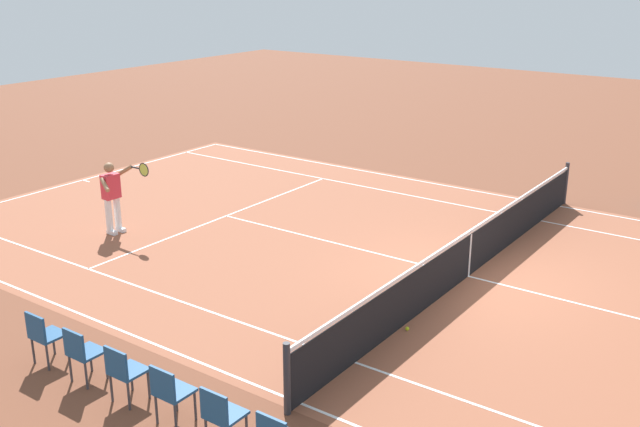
{
  "coord_description": "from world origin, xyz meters",
  "views": [
    {
      "loc": [
        -5.43,
        12.66,
        5.81
      ],
      "look_at": [
        3.08,
        0.71,
        0.9
      ],
      "focal_mm": 41.64,
      "sensor_mm": 36.0,
      "label": 1
    }
  ],
  "objects_px": {
    "tennis_player_near": "(113,194)",
    "tennis_ball": "(407,329)",
    "spectator_chair_2": "(221,413)",
    "spectator_chair_3": "(170,390)",
    "spectator_chair_6": "(44,334)",
    "tennis_net": "(469,253)",
    "spectator_chair_5": "(82,351)",
    "spectator_chair_4": "(124,370)"
  },
  "relations": [
    {
      "from": "tennis_player_near",
      "to": "tennis_ball",
      "type": "xyz_separation_m",
      "value": [
        -7.81,
        0.37,
        -0.9
      ]
    },
    {
      "from": "spectator_chair_2",
      "to": "spectator_chair_3",
      "type": "relative_size",
      "value": 1.0
    },
    {
      "from": "tennis_player_near",
      "to": "spectator_chair_6",
      "type": "xyz_separation_m",
      "value": [
        -3.84,
        4.55,
        -0.41
      ]
    },
    {
      "from": "tennis_player_near",
      "to": "spectator_chair_6",
      "type": "distance_m",
      "value": 5.97
    },
    {
      "from": "tennis_net",
      "to": "tennis_player_near",
      "type": "height_order",
      "value": "tennis_player_near"
    },
    {
      "from": "spectator_chair_2",
      "to": "spectator_chair_5",
      "type": "xyz_separation_m",
      "value": [
        2.72,
        0.0,
        0.0
      ]
    },
    {
      "from": "tennis_net",
      "to": "spectator_chair_3",
      "type": "xyz_separation_m",
      "value": [
        1.1,
        6.89,
        0.03
      ]
    },
    {
      "from": "tennis_ball",
      "to": "spectator_chair_6",
      "type": "relative_size",
      "value": 0.08
    },
    {
      "from": "tennis_player_near",
      "to": "tennis_ball",
      "type": "relative_size",
      "value": 25.71
    },
    {
      "from": "spectator_chair_5",
      "to": "spectator_chair_6",
      "type": "bearing_deg",
      "value": 0.0
    },
    {
      "from": "tennis_player_near",
      "to": "spectator_chair_5",
      "type": "distance_m",
      "value": 6.59
    },
    {
      "from": "tennis_ball",
      "to": "spectator_chair_2",
      "type": "distance_m",
      "value": 4.22
    },
    {
      "from": "spectator_chair_6",
      "to": "tennis_net",
      "type": "bearing_deg",
      "value": -119.02
    },
    {
      "from": "tennis_ball",
      "to": "spectator_chair_4",
      "type": "distance_m",
      "value": 4.73
    },
    {
      "from": "tennis_player_near",
      "to": "spectator_chair_3",
      "type": "bearing_deg",
      "value": 145.27
    },
    {
      "from": "tennis_net",
      "to": "tennis_ball",
      "type": "xyz_separation_m",
      "value": [
        -0.14,
        2.71,
        -0.46
      ]
    },
    {
      "from": "tennis_player_near",
      "to": "spectator_chair_4",
      "type": "height_order",
      "value": "tennis_player_near"
    },
    {
      "from": "tennis_player_near",
      "to": "spectator_chair_5",
      "type": "bearing_deg",
      "value": 136.22
    },
    {
      "from": "spectator_chair_3",
      "to": "spectator_chair_4",
      "type": "bearing_deg",
      "value": 0.0
    },
    {
      "from": "spectator_chair_2",
      "to": "spectator_chair_6",
      "type": "relative_size",
      "value": 1.0
    },
    {
      "from": "tennis_ball",
      "to": "spectator_chair_5",
      "type": "xyz_separation_m",
      "value": [
        3.06,
        4.18,
        0.49
      ]
    },
    {
      "from": "spectator_chair_5",
      "to": "spectator_chair_6",
      "type": "distance_m",
      "value": 0.91
    },
    {
      "from": "spectator_chair_2",
      "to": "spectator_chair_4",
      "type": "xyz_separation_m",
      "value": [
        1.81,
        0.0,
        0.0
      ]
    },
    {
      "from": "spectator_chair_3",
      "to": "tennis_player_near",
      "type": "bearing_deg",
      "value": -34.73
    },
    {
      "from": "spectator_chair_2",
      "to": "tennis_net",
      "type": "bearing_deg",
      "value": -91.6
    },
    {
      "from": "tennis_player_near",
      "to": "tennis_ball",
      "type": "distance_m",
      "value": 7.87
    },
    {
      "from": "spectator_chair_3",
      "to": "spectator_chair_6",
      "type": "bearing_deg",
      "value": 0.0
    },
    {
      "from": "tennis_ball",
      "to": "spectator_chair_2",
      "type": "relative_size",
      "value": 0.08
    },
    {
      "from": "spectator_chair_3",
      "to": "spectator_chair_5",
      "type": "distance_m",
      "value": 1.81
    },
    {
      "from": "spectator_chair_3",
      "to": "tennis_net",
      "type": "bearing_deg",
      "value": -99.07
    },
    {
      "from": "spectator_chair_2",
      "to": "spectator_chair_5",
      "type": "bearing_deg",
      "value": 0.0
    },
    {
      "from": "tennis_player_near",
      "to": "spectator_chair_3",
      "type": "height_order",
      "value": "tennis_player_near"
    },
    {
      "from": "spectator_chair_4",
      "to": "spectator_chair_6",
      "type": "height_order",
      "value": "same"
    },
    {
      "from": "spectator_chair_3",
      "to": "spectator_chair_4",
      "type": "distance_m",
      "value": 0.91
    },
    {
      "from": "tennis_net",
      "to": "tennis_ball",
      "type": "relative_size",
      "value": 177.27
    },
    {
      "from": "tennis_net",
      "to": "spectator_chair_6",
      "type": "xyz_separation_m",
      "value": [
        3.82,
        6.89,
        0.03
      ]
    },
    {
      "from": "spectator_chair_3",
      "to": "spectator_chair_6",
      "type": "xyz_separation_m",
      "value": [
        2.72,
        0.0,
        0.0
      ]
    },
    {
      "from": "tennis_ball",
      "to": "spectator_chair_3",
      "type": "relative_size",
      "value": 0.08
    },
    {
      "from": "tennis_player_near",
      "to": "spectator_chair_2",
      "type": "height_order",
      "value": "tennis_player_near"
    },
    {
      "from": "tennis_ball",
      "to": "spectator_chair_2",
      "type": "height_order",
      "value": "spectator_chair_2"
    },
    {
      "from": "tennis_ball",
      "to": "spectator_chair_6",
      "type": "xyz_separation_m",
      "value": [
        3.97,
        4.18,
        0.49
      ]
    },
    {
      "from": "spectator_chair_3",
      "to": "spectator_chair_5",
      "type": "height_order",
      "value": "same"
    }
  ]
}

